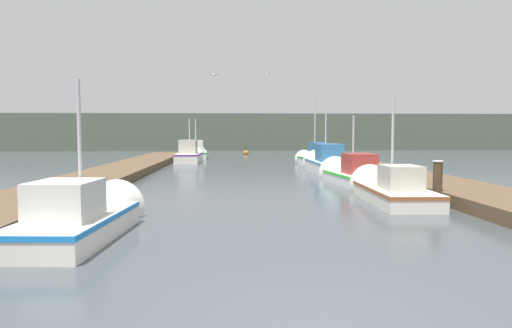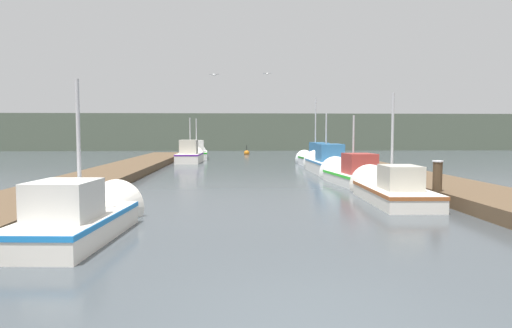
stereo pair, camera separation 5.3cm
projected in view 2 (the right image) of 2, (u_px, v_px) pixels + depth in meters
name	position (u px, v px, depth m)	size (l,w,h in m)	color
dock_left	(107.00, 176.00, 20.57)	(2.75, 40.00, 0.39)	brown
dock_right	(394.00, 174.00, 21.21)	(2.75, 40.00, 0.39)	brown
distant_shore_ridge	(240.00, 132.00, 60.94)	(120.00, 16.00, 4.35)	#4C5647
fishing_boat_0	(84.00, 216.00, 9.51)	(1.76, 4.48, 3.66)	silver
fishing_boat_1	(388.00, 189.00, 14.46)	(1.72, 4.94, 3.85)	silver
fishing_boat_2	(350.00, 174.00, 19.42)	(2.04, 4.61, 3.40)	silver
fishing_boat_3	(325.00, 163.00, 24.81)	(1.66, 5.62, 3.60)	silver
fishing_boat_4	(314.00, 159.00, 29.17)	(1.85, 5.25, 4.71)	silver
fishing_boat_5	(191.00, 155.00, 32.84)	(1.72, 5.10, 3.61)	silver
fishing_boat_6	(197.00, 153.00, 37.49)	(2.00, 5.37, 3.78)	silver
mooring_piling_0	(437.00, 182.00, 13.62)	(0.31, 0.31, 1.30)	#473523
mooring_piling_1	(311.00, 152.00, 35.27)	(0.34, 0.34, 1.22)	#473523
channel_buoy	(247.00, 153.00, 44.13)	(0.53, 0.53, 1.03)	#BF6513
seagull_lead	(214.00, 75.00, 25.89)	(0.56, 0.30, 0.12)	white
seagull_1	(267.00, 74.00, 29.09)	(0.55, 0.29, 0.12)	white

